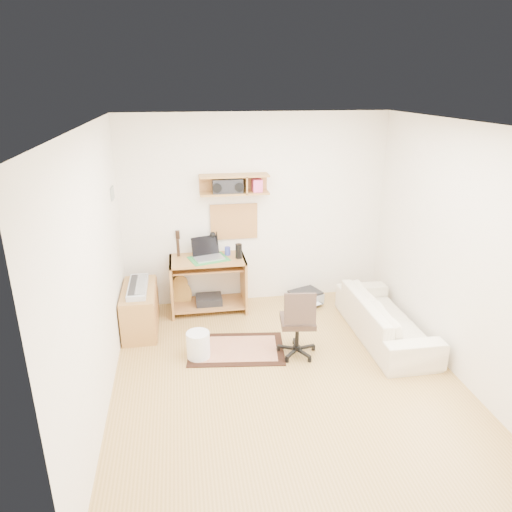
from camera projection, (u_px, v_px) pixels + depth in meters
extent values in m
cube|color=tan|center=(286.00, 377.00, 5.02)|extent=(3.60, 4.00, 0.01)
cube|color=white|center=(292.00, 124.00, 4.12)|extent=(3.60, 4.00, 0.01)
cube|color=white|center=(255.00, 211.00, 6.43)|extent=(3.60, 0.01, 2.60)
cube|color=white|center=(96.00, 275.00, 4.30)|extent=(0.01, 4.00, 2.60)
cube|color=white|center=(460.00, 253.00, 4.85)|extent=(0.01, 4.00, 2.60)
cube|color=#AF7B3E|center=(234.00, 184.00, 6.12)|extent=(0.90, 0.25, 0.26)
cube|color=tan|center=(234.00, 221.00, 6.40)|extent=(0.64, 0.03, 0.49)
cube|color=#4C8CBF|center=(112.00, 193.00, 5.54)|extent=(0.02, 0.20, 0.15)
cylinder|color=black|center=(239.00, 251.00, 6.24)|extent=(0.09, 0.09, 0.20)
cylinder|color=#3740A5|center=(228.00, 251.00, 6.37)|extent=(0.08, 0.08, 0.11)
cube|color=black|center=(228.00, 186.00, 6.11)|extent=(0.39, 0.18, 0.20)
cube|color=beige|center=(236.00, 349.00, 5.54)|extent=(1.19, 0.87, 0.01)
cube|color=#AF7B3E|center=(140.00, 309.00, 5.91)|extent=(0.40, 0.90, 0.55)
cube|color=#B2B5BA|center=(138.00, 287.00, 5.80)|extent=(0.22, 0.72, 0.06)
cylinder|color=white|center=(198.00, 345.00, 5.33)|extent=(0.33, 0.33, 0.32)
cube|color=#A5A8AA|center=(305.00, 297.00, 6.69)|extent=(0.52, 0.46, 0.16)
imported|color=beige|center=(386.00, 311.00, 5.71)|extent=(0.51, 1.74, 0.68)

